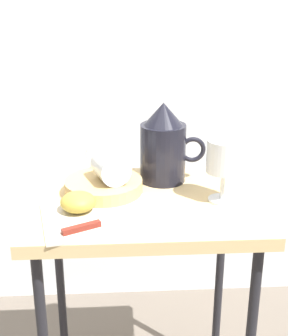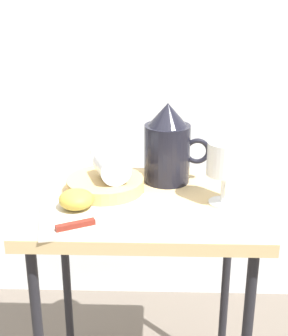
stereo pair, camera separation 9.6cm
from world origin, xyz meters
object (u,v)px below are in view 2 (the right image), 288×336
wine_glass_upright (225,162)px  table (144,227)px  apple_half_left (76,199)px  pitcher (168,151)px  wine_glass_tipped_near (112,165)px  knife (92,222)px  basket_tray (105,185)px

wine_glass_upright → table: bearing=174.6°
wine_glass_upright → apple_half_left: bearing=-172.5°
apple_half_left → table: bearing=22.1°
pitcher → wine_glass_tipped_near: size_ratio=1.28×
knife → wine_glass_upright: bearing=22.6°
basket_tray → wine_glass_tipped_near: wine_glass_tipped_near is taller
pitcher → apple_half_left: (-0.21, -0.18, -0.06)m
wine_glass_upright → basket_tray: bearing=168.1°
table → apple_half_left: apple_half_left is taller
basket_tray → wine_glass_upright: wine_glass_upright is taller
wine_glass_upright → knife: 0.33m
pitcher → wine_glass_upright: (0.13, -0.14, 0.02)m
pitcher → wine_glass_upright: size_ratio=1.37×
wine_glass_tipped_near → apple_half_left: wine_glass_tipped_near is taller
table → knife: 0.19m
wine_glass_tipped_near → knife: bearing=-99.0°
apple_half_left → knife: (0.04, -0.08, -0.02)m
table → wine_glass_upright: (0.18, -0.02, 0.18)m
wine_glass_tipped_near → table: bearing=-24.8°
apple_half_left → knife: bearing=-59.7°
basket_tray → apple_half_left: (-0.06, -0.10, 0.01)m
pitcher → wine_glass_upright: pitcher is taller
table → apple_half_left: 0.19m
wine_glass_upright → pitcher: bearing=133.2°
pitcher → knife: (-0.16, -0.26, -0.07)m
table → wine_glass_tipped_near: bearing=155.2°
basket_tray → wine_glass_tipped_near: 0.06m
basket_tray → wine_glass_upright: bearing=-11.9°
basket_tray → wine_glass_upright: (0.28, -0.06, 0.09)m
apple_half_left → wine_glass_upright: bearing=7.5°
knife → pitcher: bearing=57.4°
table → wine_glass_upright: bearing=-5.4°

